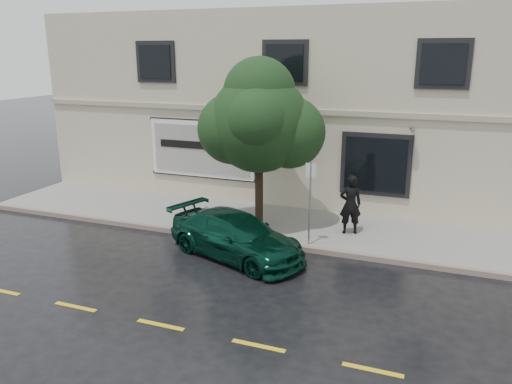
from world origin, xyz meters
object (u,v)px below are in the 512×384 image
(car, at_px, (236,236))
(fire_hydrant, at_px, (207,218))
(street_tree, at_px, (259,123))
(pedestrian, at_px, (350,204))

(car, height_order, fire_hydrant, car)
(street_tree, distance_m, fire_hydrant, 3.38)
(street_tree, relative_size, fire_hydrant, 6.43)
(street_tree, xyz_separation_m, fire_hydrant, (-1.42, -0.89, -2.94))
(car, distance_m, pedestrian, 3.77)
(street_tree, bearing_deg, fire_hydrant, -147.78)
(pedestrian, bearing_deg, car, 22.26)
(pedestrian, relative_size, fire_hydrant, 2.45)
(car, xyz_separation_m, fire_hydrant, (-1.56, 1.35, -0.10))
(car, relative_size, street_tree, 0.87)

